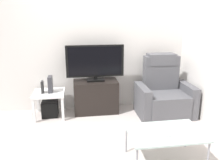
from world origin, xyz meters
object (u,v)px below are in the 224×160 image
at_px(book_upright, 42,87).
at_px(coffee_table, 165,134).
at_px(cell_phone, 167,134).
at_px(game_console, 50,84).
at_px(tv_stand, 96,96).
at_px(side_table, 49,96).
at_px(subwoofer_box, 50,109).
at_px(television, 95,62).
at_px(recliner_armchair, 164,94).

bearing_deg(book_upright, coffee_table, -44.50).
bearing_deg(cell_phone, book_upright, 144.04).
bearing_deg(coffee_table, game_console, 132.48).
xyz_separation_m(tv_stand, cell_phone, (0.69, -1.74, 0.11)).
bearing_deg(tv_stand, side_table, -174.79).
bearing_deg(side_table, cell_phone, -47.60).
xyz_separation_m(tv_stand, subwoofer_box, (-0.83, -0.08, -0.16)).
xyz_separation_m(television, cell_phone, (0.69, -1.76, -0.54)).
distance_m(tv_stand, game_console, 0.85).
distance_m(television, side_table, 1.01).
bearing_deg(subwoofer_box, side_table, -63.43).
height_order(subwoofer_box, book_upright, book_upright).
bearing_deg(game_console, coffee_table, -47.52).
relative_size(television, recliner_armchair, 0.96).
relative_size(subwoofer_box, cell_phone, 1.84).
relative_size(side_table, subwoofer_box, 1.95).
relative_size(subwoofer_box, game_console, 0.98).
height_order(recliner_armchair, game_console, recliner_armchair).
distance_m(television, book_upright, 1.02).
xyz_separation_m(side_table, coffee_table, (1.53, -1.62, -0.01)).
distance_m(side_table, cell_phone, 2.26).
relative_size(tv_stand, cell_phone, 5.33).
xyz_separation_m(television, book_upright, (-0.93, -0.11, -0.39)).
bearing_deg(recliner_armchair, coffee_table, -110.66).
xyz_separation_m(recliner_armchair, coffee_table, (-0.52, -1.42, 0.00)).
bearing_deg(tv_stand, coffee_table, -67.80).
bearing_deg(coffee_table, tv_stand, 112.20).
relative_size(tv_stand, coffee_table, 0.89).
xyz_separation_m(subwoofer_box, game_console, (0.04, 0.01, 0.45)).
bearing_deg(tv_stand, subwoofer_box, -174.79).
height_order(side_table, coffee_table, side_table).
bearing_deg(coffee_table, cell_phone, -94.90).
distance_m(book_upright, coffee_table, 2.29).
bearing_deg(recliner_armchair, side_table, 174.02).
bearing_deg(game_console, subwoofer_box, -164.05).
bearing_deg(tv_stand, book_upright, -174.13).
distance_m(television, recliner_armchair, 1.37).
relative_size(tv_stand, book_upright, 3.81).
bearing_deg(subwoofer_box, coffee_table, -46.68).
xyz_separation_m(book_upright, coffee_table, (1.63, -1.60, -0.18)).
distance_m(side_table, book_upright, 0.20).
bearing_deg(side_table, game_console, 15.95).
relative_size(tv_stand, subwoofer_box, 2.89).
bearing_deg(cell_phone, recliner_armchair, 79.77).
distance_m(recliner_armchair, book_upright, 2.16).
bearing_deg(recliner_armchair, television, 165.99).
bearing_deg(tv_stand, game_console, -175.28).
bearing_deg(cell_phone, coffee_table, 94.57).
distance_m(subwoofer_box, book_upright, 0.43).
relative_size(television, subwoofer_box, 3.76).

